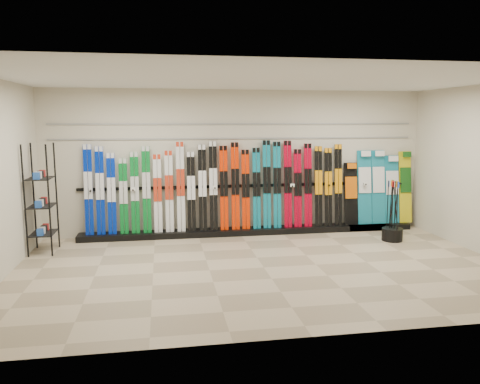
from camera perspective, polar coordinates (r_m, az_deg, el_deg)
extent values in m
plane|color=gray|center=(7.73, 2.92, -9.17)|extent=(8.00, 8.00, 0.00)
plane|color=beige|center=(9.85, -0.15, 3.65)|extent=(8.00, 0.00, 8.00)
plane|color=silver|center=(7.38, 3.10, 13.58)|extent=(8.00, 8.00, 0.00)
cube|color=black|center=(9.91, 1.35, -4.77)|extent=(8.00, 0.40, 0.12)
cube|color=#02209E|center=(9.70, -18.00, 0.25)|extent=(0.17, 0.19, 1.79)
cube|color=#02209E|center=(9.67, -16.69, 0.15)|extent=(0.17, 0.18, 1.75)
cube|color=#02209E|center=(9.65, -15.40, -0.21)|extent=(0.17, 0.17, 1.61)
cube|color=#076421|center=(9.63, -14.01, -0.50)|extent=(0.17, 0.16, 1.51)
cube|color=#076421|center=(9.61, -12.69, -0.08)|extent=(0.17, 0.17, 1.63)
cube|color=#076421|center=(9.60, -11.33, 0.28)|extent=(0.17, 0.18, 1.74)
cube|color=silver|center=(9.60, -10.00, -0.18)|extent=(0.17, 0.17, 1.58)
cube|color=silver|center=(9.59, -8.63, 0.07)|extent=(0.17, 0.17, 1.65)
cube|color=silver|center=(9.60, -7.25, 0.63)|extent=(0.17, 0.19, 1.82)
cube|color=black|center=(9.61, -5.97, 0.04)|extent=(0.17, 0.17, 1.62)
cube|color=black|center=(9.62, -4.60, 0.51)|extent=(0.17, 0.19, 1.76)
cube|color=black|center=(9.64, -3.27, 0.74)|extent=(0.17, 0.19, 1.83)
cube|color=red|center=(9.67, -1.98, 0.50)|extent=(0.17, 0.18, 1.74)
cube|color=red|center=(9.71, -0.59, 0.73)|extent=(0.17, 0.19, 1.80)
cube|color=red|center=(9.74, 0.70, 0.31)|extent=(0.17, 0.17, 1.65)
cube|color=#0B6D85|center=(9.79, 2.04, 0.45)|extent=(0.17, 0.18, 1.69)
cube|color=#0B6D85|center=(9.83, 3.29, 0.93)|extent=(0.17, 0.19, 1.84)
cube|color=#0B6D85|center=(9.88, 4.54, 0.87)|extent=(0.17, 0.19, 1.81)
cube|color=#A40019|center=(9.94, 5.86, 0.95)|extent=(0.17, 0.19, 1.83)
cube|color=#A40019|center=(10.00, 7.06, 0.46)|extent=(0.17, 0.17, 1.65)
cube|color=#A40019|center=(10.07, 8.29, 0.82)|extent=(0.17, 0.19, 1.77)
cube|color=black|center=(10.14, 9.54, 0.68)|extent=(0.17, 0.18, 1.71)
cube|color=black|center=(10.22, 10.71, 0.60)|extent=(0.17, 0.18, 1.67)
cube|color=black|center=(10.30, 11.89, 0.84)|extent=(0.17, 0.18, 1.75)
cube|color=black|center=(10.47, 13.35, -0.20)|extent=(0.30, 0.21, 1.34)
cube|color=#14728C|center=(10.59, 14.94, 0.55)|extent=(0.32, 0.25, 1.60)
cube|color=#14728C|center=(10.73, 16.49, 0.59)|extent=(0.31, 0.25, 1.60)
cube|color=#14728C|center=(10.87, 18.01, 0.31)|extent=(0.32, 0.23, 1.49)
cube|color=gold|center=(11.02, 19.49, 0.58)|extent=(0.28, 0.24, 1.57)
cube|color=black|center=(9.10, -23.08, -0.74)|extent=(0.40, 0.60, 1.97)
cylinder|color=black|center=(9.82, 18.06, -4.94)|extent=(0.41, 0.41, 0.25)
cylinder|color=black|center=(9.73, 17.96, -2.14)|extent=(0.04, 0.07, 1.18)
cylinder|color=black|center=(9.79, 17.86, -2.07)|extent=(0.08, 0.09, 1.18)
cylinder|color=black|center=(9.60, 18.61, -2.31)|extent=(0.05, 0.14, 1.18)
cylinder|color=black|center=(9.85, 18.06, -2.01)|extent=(0.02, 0.11, 1.18)
cylinder|color=black|center=(9.69, 18.07, -2.19)|extent=(0.09, 0.12, 1.18)
cylinder|color=black|center=(9.69, 18.49, -2.20)|extent=(0.13, 0.14, 1.17)
cylinder|color=black|center=(9.73, 17.53, -2.12)|extent=(0.04, 0.04, 1.18)
cylinder|color=black|center=(9.74, 18.36, -2.15)|extent=(0.05, 0.03, 1.18)
cylinder|color=black|center=(9.74, 18.05, -2.13)|extent=(0.09, 0.15, 1.17)
cylinder|color=black|center=(9.68, 18.43, -2.21)|extent=(0.03, 0.12, 1.18)
cube|color=gray|center=(9.80, -0.13, 6.55)|extent=(7.60, 0.02, 0.03)
cube|color=gray|center=(9.79, -0.13, 8.31)|extent=(7.60, 0.02, 0.03)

